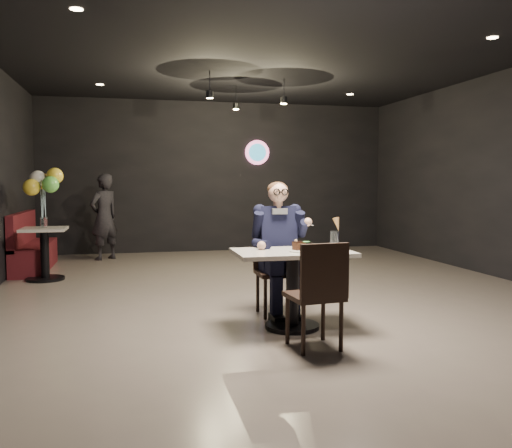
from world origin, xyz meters
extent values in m
plane|color=slate|center=(0.00, 0.00, 0.00)|extent=(9.00, 9.00, 0.00)
cube|color=black|center=(0.00, 2.00, 2.88)|extent=(1.40, 1.20, 0.36)
cube|color=silver|center=(-0.25, -1.49, 0.38)|extent=(1.10, 0.70, 0.75)
cube|color=black|center=(-0.25, -0.94, 0.46)|extent=(0.42, 0.46, 0.92)
cube|color=black|center=(-0.25, -2.12, 0.46)|extent=(0.46, 0.50, 0.92)
cube|color=black|center=(-0.25, -0.94, 0.72)|extent=(0.60, 0.80, 1.44)
cylinder|color=white|center=(-0.19, -1.60, 0.76)|extent=(0.24, 0.24, 0.01)
cube|color=black|center=(-0.20, -1.54, 0.80)|extent=(0.12, 0.11, 0.07)
ellipsoid|color=green|center=(-0.15, -1.58, 0.84)|extent=(0.07, 0.04, 0.01)
cylinder|color=silver|center=(0.16, -1.52, 0.84)|extent=(0.08, 0.08, 0.18)
cone|color=tan|center=(0.17, -1.56, 1.00)|extent=(0.08, 0.08, 0.13)
cube|color=#480F11|center=(-3.25, 2.75, 0.46)|extent=(0.46, 1.84, 0.92)
cube|color=silver|center=(-2.95, 1.75, 0.38)|extent=(0.61, 0.61, 0.76)
cylinder|color=silver|center=(-2.95, 1.75, 0.82)|extent=(0.10, 0.10, 0.15)
cube|color=yellow|center=(-2.95, 1.75, 1.25)|extent=(0.43, 0.43, 0.70)
imported|color=black|center=(-2.21, 3.67, 0.77)|extent=(0.67, 0.65, 1.55)
camera|label=1|loc=(-1.74, -6.39, 1.40)|focal=38.00mm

